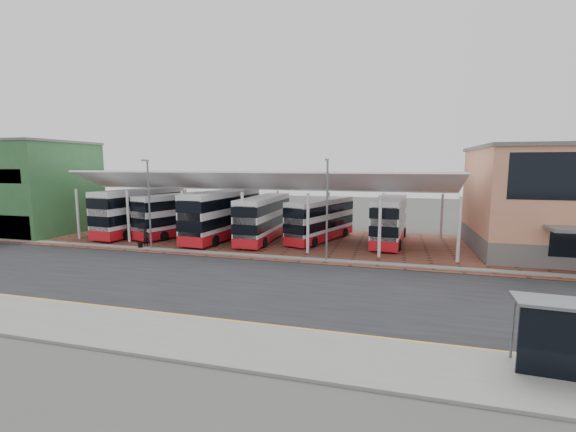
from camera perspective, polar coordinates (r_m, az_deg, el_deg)
name	(u,v)px	position (r m, az deg, el deg)	size (l,w,h in m)	color
ground	(280,282)	(25.53, -1.20, -9.75)	(140.00, 140.00, 0.00)	#40423D
road	(275,286)	(24.61, -1.87, -10.39)	(120.00, 14.00, 0.02)	black
forecourt	(338,244)	(37.47, 7.40, -4.15)	(72.00, 16.00, 0.06)	brown
sidewalk	(221,341)	(17.63, -9.90, -17.82)	(120.00, 4.00, 0.14)	slate
north_kerb	(302,259)	(31.29, 2.03, -6.36)	(120.00, 0.80, 0.14)	slate
yellow_line_near	(239,324)	(19.31, -7.29, -15.58)	(120.00, 0.12, 0.01)	gold
yellow_line_far	(241,321)	(19.57, -6.95, -15.25)	(120.00, 0.12, 0.01)	gold
canopy	(262,183)	(39.52, -3.87, 4.94)	(37.00, 11.63, 7.07)	silver
shop_green	(49,187)	(50.47, -31.87, 3.61)	(6.40, 10.20, 10.22)	#356938
shop_cream	(4,187)	(55.40, -36.47, 3.52)	(6.40, 10.20, 10.22)	beige
lamp_west	(149,202)	(36.42, -19.90, 2.01)	(0.16, 0.90, 8.07)	slate
lamp_east	(327,207)	(30.22, 5.79, 1.38)	(0.16, 0.90, 8.07)	slate
bus_0	(142,211)	(45.54, -20.88, 0.65)	(3.95, 12.16, 4.92)	silver
bus_1	(182,214)	(43.27, -15.41, 0.24)	(5.90, 11.10, 4.48)	silver
bus_2	(223,215)	(40.18, -9.63, 0.15)	(3.90, 12.08, 4.89)	silver
bus_3	(264,219)	(38.78, -3.62, -0.38)	(2.69, 10.69, 4.41)	silver
bus_4	(321,220)	(38.77, 4.88, -0.59)	(5.49, 10.24, 4.14)	silver
bus_5	(390,220)	(38.82, 14.83, -0.58)	(3.40, 10.94, 4.44)	silver
pedestrian	(146,237)	(38.40, -20.30, -2.99)	(0.60, 0.39, 1.63)	black
suitcase	(140,245)	(37.58, -21.04, -4.09)	(0.32, 0.23, 0.55)	black
bus_shelter	(575,332)	(17.28, 36.73, -13.65)	(3.37, 1.70, 2.63)	black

